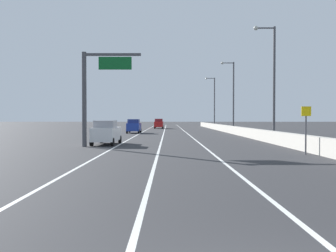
{
  "coord_description": "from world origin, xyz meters",
  "views": [
    {
      "loc": [
        -1.36,
        -4.16,
        2.28
      ],
      "look_at": [
        -1.49,
        53.26,
        1.04
      ],
      "focal_mm": 39.54,
      "sensor_mm": 36.0,
      "label": 1
    }
  ],
  "objects_px": {
    "lamp_post_right_third": "(233,92)",
    "car_blue_1": "(135,126)",
    "overhead_sign_gantry": "(94,87)",
    "lamp_post_right_fourth": "(214,99)",
    "car_red_0": "(160,124)",
    "car_white_2": "(107,133)",
    "lamp_post_right_second": "(273,76)",
    "speed_advisory_sign": "(307,126)"
  },
  "relations": [
    {
      "from": "lamp_post_right_third",
      "to": "car_blue_1",
      "type": "xyz_separation_m",
      "value": [
        -15.27,
        -2.63,
        -5.32
      ]
    },
    {
      "from": "car_red_0",
      "to": "car_white_2",
      "type": "distance_m",
      "value": 48.57
    },
    {
      "from": "lamp_post_right_second",
      "to": "car_white_2",
      "type": "distance_m",
      "value": 16.78
    },
    {
      "from": "speed_advisory_sign",
      "to": "car_white_2",
      "type": "height_order",
      "value": "speed_advisory_sign"
    },
    {
      "from": "lamp_post_right_third",
      "to": "car_red_0",
      "type": "relative_size",
      "value": 2.58
    },
    {
      "from": "car_blue_1",
      "to": "car_red_0",
      "type": "bearing_deg",
      "value": 82.58
    },
    {
      "from": "overhead_sign_gantry",
      "to": "car_white_2",
      "type": "bearing_deg",
      "value": 75.62
    },
    {
      "from": "lamp_post_right_second",
      "to": "lamp_post_right_fourth",
      "type": "distance_m",
      "value": 45.2
    },
    {
      "from": "overhead_sign_gantry",
      "to": "car_blue_1",
      "type": "height_order",
      "value": "overhead_sign_gantry"
    },
    {
      "from": "car_white_2",
      "to": "lamp_post_right_second",
      "type": "bearing_deg",
      "value": 15.28
    },
    {
      "from": "lamp_post_right_fourth",
      "to": "car_blue_1",
      "type": "distance_m",
      "value": 29.88
    },
    {
      "from": "speed_advisory_sign",
      "to": "overhead_sign_gantry",
      "type": "bearing_deg",
      "value": 156.42
    },
    {
      "from": "lamp_post_right_fourth",
      "to": "car_white_2",
      "type": "distance_m",
      "value": 51.97
    },
    {
      "from": "lamp_post_right_third",
      "to": "lamp_post_right_fourth",
      "type": "bearing_deg",
      "value": 90.42
    },
    {
      "from": "lamp_post_right_second",
      "to": "car_white_2",
      "type": "relative_size",
      "value": 2.34
    },
    {
      "from": "overhead_sign_gantry",
      "to": "speed_advisory_sign",
      "type": "distance_m",
      "value": 16.09
    },
    {
      "from": "car_red_0",
      "to": "speed_advisory_sign",
      "type": "bearing_deg",
      "value": -79.52
    },
    {
      "from": "lamp_post_right_fourth",
      "to": "car_blue_1",
      "type": "xyz_separation_m",
      "value": [
        -15.11,
        -25.23,
        -5.32
      ]
    },
    {
      "from": "speed_advisory_sign",
      "to": "lamp_post_right_fourth",
      "type": "bearing_deg",
      "value": 88.65
    },
    {
      "from": "car_white_2",
      "to": "overhead_sign_gantry",
      "type": "bearing_deg",
      "value": -104.38
    },
    {
      "from": "lamp_post_right_fourth",
      "to": "car_red_0",
      "type": "height_order",
      "value": "lamp_post_right_fourth"
    },
    {
      "from": "speed_advisory_sign",
      "to": "lamp_post_right_third",
      "type": "distance_m",
      "value": 35.83
    },
    {
      "from": "overhead_sign_gantry",
      "to": "car_red_0",
      "type": "height_order",
      "value": "overhead_sign_gantry"
    },
    {
      "from": "lamp_post_right_fourth",
      "to": "car_blue_1",
      "type": "bearing_deg",
      "value": -120.91
    },
    {
      "from": "speed_advisory_sign",
      "to": "car_blue_1",
      "type": "bearing_deg",
      "value": 112.69
    },
    {
      "from": "lamp_post_right_fourth",
      "to": "car_red_0",
      "type": "distance_m",
      "value": 13.1
    },
    {
      "from": "lamp_post_right_third",
      "to": "lamp_post_right_fourth",
      "type": "relative_size",
      "value": 1.0
    },
    {
      "from": "overhead_sign_gantry",
      "to": "car_blue_1",
      "type": "distance_m",
      "value": 26.81
    },
    {
      "from": "car_blue_1",
      "to": "lamp_post_right_third",
      "type": "bearing_deg",
      "value": 9.76
    },
    {
      "from": "lamp_post_right_fourth",
      "to": "car_white_2",
      "type": "height_order",
      "value": "lamp_post_right_fourth"
    },
    {
      "from": "car_blue_1",
      "to": "car_white_2",
      "type": "distance_m",
      "value": 24.17
    },
    {
      "from": "lamp_post_right_third",
      "to": "car_blue_1",
      "type": "height_order",
      "value": "lamp_post_right_third"
    },
    {
      "from": "car_blue_1",
      "to": "car_white_2",
      "type": "bearing_deg",
      "value": -90.34
    },
    {
      "from": "overhead_sign_gantry",
      "to": "car_blue_1",
      "type": "xyz_separation_m",
      "value": [
        0.75,
        26.55,
        -3.68
      ]
    },
    {
      "from": "lamp_post_right_third",
      "to": "car_blue_1",
      "type": "relative_size",
      "value": 2.72
    },
    {
      "from": "lamp_post_right_second",
      "to": "speed_advisory_sign",
      "type": "bearing_deg",
      "value": -96.5
    },
    {
      "from": "car_red_0",
      "to": "car_blue_1",
      "type": "distance_m",
      "value": 24.5
    },
    {
      "from": "overhead_sign_gantry",
      "to": "lamp_post_right_second",
      "type": "height_order",
      "value": "lamp_post_right_second"
    },
    {
      "from": "lamp_post_right_second",
      "to": "car_white_2",
      "type": "height_order",
      "value": "lamp_post_right_second"
    },
    {
      "from": "lamp_post_right_second",
      "to": "car_red_0",
      "type": "bearing_deg",
      "value": 105.23
    },
    {
      "from": "overhead_sign_gantry",
      "to": "car_blue_1",
      "type": "bearing_deg",
      "value": 88.38
    },
    {
      "from": "speed_advisory_sign",
      "to": "car_white_2",
      "type": "relative_size",
      "value": 0.63
    }
  ]
}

